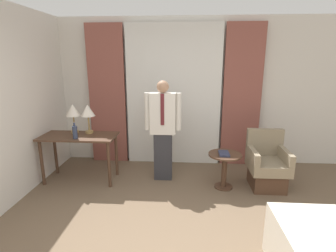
% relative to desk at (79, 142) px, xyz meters
% --- Properties ---
extents(wall_back, '(10.00, 0.06, 2.70)m').
position_rel_desk_xyz_m(wall_back, '(1.48, 1.02, 0.70)').
color(wall_back, silver).
rests_on(wall_back, ground_plane).
extents(curtain_sheer_center, '(1.73, 0.06, 2.58)m').
position_rel_desk_xyz_m(curtain_sheer_center, '(1.48, 0.89, 0.64)').
color(curtain_sheer_center, white).
rests_on(curtain_sheer_center, ground_plane).
extents(curtain_drape_left, '(0.68, 0.06, 2.58)m').
position_rel_desk_xyz_m(curtain_drape_left, '(0.24, 0.89, 0.64)').
color(curtain_drape_left, brown).
rests_on(curtain_drape_left, ground_plane).
extents(curtain_drape_right, '(0.68, 0.06, 2.58)m').
position_rel_desk_xyz_m(curtain_drape_right, '(2.73, 0.89, 0.64)').
color(curtain_drape_right, brown).
rests_on(curtain_drape_right, ground_plane).
extents(desk, '(1.20, 0.56, 0.77)m').
position_rel_desk_xyz_m(desk, '(0.00, 0.00, 0.00)').
color(desk, '#4C3323').
rests_on(desk, ground_plane).
extents(table_lamp_left, '(0.23, 0.23, 0.48)m').
position_rel_desk_xyz_m(table_lamp_left, '(-0.12, 0.15, 0.48)').
color(table_lamp_left, '#9E7F47').
rests_on(table_lamp_left, desk).
extents(table_lamp_right, '(0.23, 0.23, 0.48)m').
position_rel_desk_xyz_m(table_lamp_right, '(0.12, 0.15, 0.48)').
color(table_lamp_right, '#9E7F47').
rests_on(table_lamp_right, desk).
extents(bottle_near_edge, '(0.07, 0.07, 0.25)m').
position_rel_desk_xyz_m(bottle_near_edge, '(0.02, -0.17, 0.22)').
color(bottle_near_edge, '#2D3851').
rests_on(bottle_near_edge, desk).
extents(person, '(0.59, 0.20, 1.64)m').
position_rel_desk_xyz_m(person, '(1.35, 0.13, 0.24)').
color(person, '#2D2D33').
rests_on(person, ground_plane).
extents(armchair, '(0.56, 0.62, 0.88)m').
position_rel_desk_xyz_m(armchair, '(2.99, -0.03, -0.32)').
color(armchair, '#4C3323').
rests_on(armchair, ground_plane).
extents(side_table, '(0.51, 0.51, 0.56)m').
position_rel_desk_xyz_m(side_table, '(2.32, -0.12, -0.27)').
color(side_table, '#4C3323').
rests_on(side_table, ground_plane).
extents(book, '(0.15, 0.24, 0.03)m').
position_rel_desk_xyz_m(book, '(2.30, -0.14, -0.08)').
color(book, '#2D334C').
rests_on(book, side_table).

